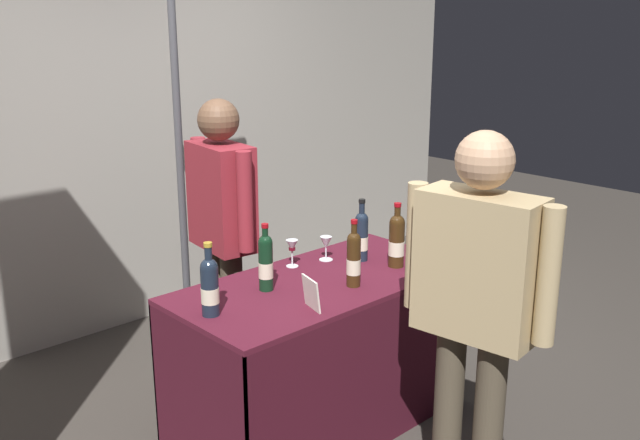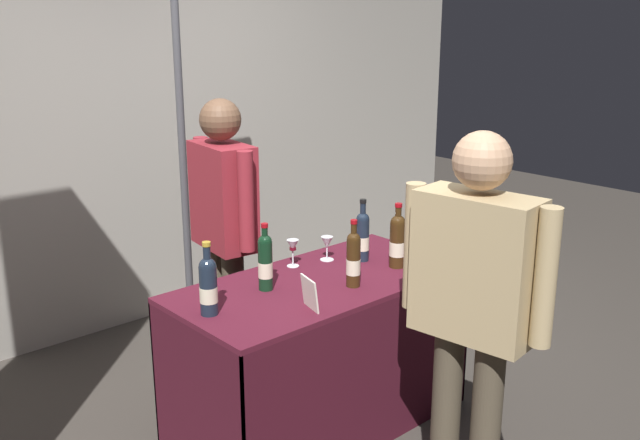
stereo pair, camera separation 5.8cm
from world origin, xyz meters
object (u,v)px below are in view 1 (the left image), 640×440
at_px(wine_glass_near_vendor, 292,247).
at_px(taster_foreground_right, 476,295).
at_px(vendor_presenter, 222,219).
at_px(wine_glass_mid, 326,244).
at_px(booth_signpost, 178,121).
at_px(featured_wine_bottle, 354,258).
at_px(tasting_table, 320,327).
at_px(display_bottle_0, 361,235).

height_order(wine_glass_near_vendor, taster_foreground_right, taster_foreground_right).
height_order(vendor_presenter, taster_foreground_right, taster_foreground_right).
distance_m(wine_glass_mid, vendor_presenter, 0.58).
height_order(wine_glass_near_vendor, booth_signpost, booth_signpost).
distance_m(featured_wine_bottle, booth_signpost, 1.39).
height_order(featured_wine_bottle, vendor_presenter, vendor_presenter).
xyz_separation_m(tasting_table, display_bottle_0, (0.35, 0.07, 0.38)).
bearing_deg(wine_glass_mid, booth_signpost, 105.66).
distance_m(wine_glass_near_vendor, vendor_presenter, 0.47).
xyz_separation_m(tasting_table, featured_wine_bottle, (0.06, -0.16, 0.38)).
xyz_separation_m(display_bottle_0, wine_glass_near_vendor, (-0.32, 0.17, -0.03)).
bearing_deg(wine_glass_near_vendor, tasting_table, -97.33).
relative_size(wine_glass_mid, booth_signpost, 0.05).
xyz_separation_m(wine_glass_near_vendor, taster_foreground_right, (-0.03, -1.12, 0.08)).
distance_m(display_bottle_0, wine_glass_mid, 0.19).
xyz_separation_m(vendor_presenter, booth_signpost, (0.03, 0.44, 0.48)).
relative_size(wine_glass_near_vendor, booth_signpost, 0.06).
relative_size(display_bottle_0, wine_glass_mid, 2.58).
relative_size(featured_wine_bottle, vendor_presenter, 0.20).
distance_m(tasting_table, wine_glass_near_vendor, 0.42).
relative_size(featured_wine_bottle, wine_glass_near_vendor, 2.31).
bearing_deg(booth_signpost, wine_glass_mid, -74.34).
relative_size(tasting_table, display_bottle_0, 4.45).
xyz_separation_m(featured_wine_bottle, booth_signpost, (-0.10, 1.29, 0.51)).
relative_size(featured_wine_bottle, taster_foreground_right, 0.20).
bearing_deg(wine_glass_near_vendor, taster_foreground_right, -91.67).
relative_size(taster_foreground_right, booth_signpost, 0.68).
distance_m(featured_wine_bottle, wine_glass_near_vendor, 0.40).
bearing_deg(taster_foreground_right, booth_signpost, -6.19).
height_order(taster_foreground_right, booth_signpost, booth_signpost).
bearing_deg(vendor_presenter, featured_wine_bottle, 16.19).
xyz_separation_m(tasting_table, booth_signpost, (-0.04, 1.13, 0.89)).
bearing_deg(wine_glass_near_vendor, wine_glass_mid, -12.91).
bearing_deg(wine_glass_mid, vendor_presenter, 120.61).
xyz_separation_m(vendor_presenter, taster_foreground_right, (0.07, -1.57, 0.02)).
distance_m(wine_glass_near_vendor, booth_signpost, 1.05).
bearing_deg(booth_signpost, wine_glass_near_vendor, -85.53).
relative_size(vendor_presenter, booth_signpost, 0.67).
height_order(vendor_presenter, booth_signpost, booth_signpost).
bearing_deg(wine_glass_near_vendor, booth_signpost, 94.47).
distance_m(featured_wine_bottle, vendor_presenter, 0.86).
distance_m(taster_foreground_right, booth_signpost, 2.06).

